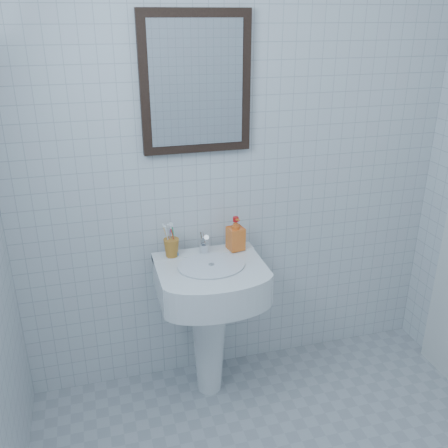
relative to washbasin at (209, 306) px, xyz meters
name	(u,v)px	position (x,y,z in m)	size (l,w,h in m)	color
wall_back	(238,146)	(0.20, 0.22, 0.73)	(2.20, 0.02, 2.50)	silver
washbasin	(209,306)	(0.00, 0.00, 0.00)	(0.50, 0.37, 0.77)	white
faucet	(204,245)	(0.00, 0.09, 0.29)	(0.05, 0.10, 0.11)	silver
toothbrush_cup	(172,248)	(-0.16, 0.10, 0.29)	(0.07, 0.07, 0.09)	#B36D22
soap_dispenser	(236,233)	(0.16, 0.09, 0.33)	(0.08, 0.08, 0.17)	#E14516
wall_mirror	(196,83)	(0.00, 0.20, 1.03)	(0.50, 0.04, 0.62)	black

